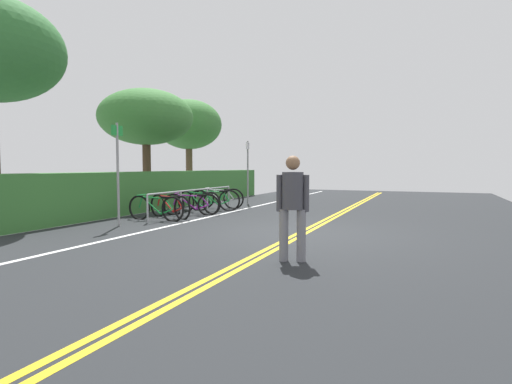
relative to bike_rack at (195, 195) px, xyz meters
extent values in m
cube|color=#232628|center=(-2.22, -4.05, -0.59)|extent=(33.37, 11.22, 0.05)
cube|color=gold|center=(-2.22, -4.13, -0.56)|extent=(30.03, 0.10, 0.00)
cube|color=gold|center=(-2.22, -3.97, -0.56)|extent=(30.03, 0.10, 0.00)
cube|color=white|center=(-2.22, -0.80, -0.56)|extent=(30.03, 0.12, 0.00)
cylinder|color=#9EA0A5|center=(-2.27, 0.00, -0.20)|extent=(0.05, 0.05, 0.73)
cylinder|color=#9EA0A5|center=(-0.76, 0.00, -0.20)|extent=(0.05, 0.05, 0.73)
cylinder|color=#9EA0A5|center=(0.76, 0.00, -0.20)|extent=(0.05, 0.05, 0.73)
cylinder|color=#9EA0A5|center=(2.27, 0.00, -0.20)|extent=(0.05, 0.05, 0.73)
cylinder|color=#9EA0A5|center=(0.00, 0.00, 0.16)|extent=(4.54, 0.04, 0.04)
torus|color=black|center=(-1.76, 0.67, -0.24)|extent=(0.06, 0.69, 0.69)
torus|color=black|center=(-1.75, -0.40, -0.24)|extent=(0.06, 0.69, 0.69)
cylinder|color=#198C38|center=(-1.76, 0.27, -0.16)|extent=(0.04, 0.61, 0.47)
cylinder|color=#198C38|center=(-1.76, 0.20, 0.04)|extent=(0.04, 0.73, 0.07)
cylinder|color=#198C38|center=(-1.75, -0.09, -0.18)|extent=(0.04, 0.17, 0.42)
cylinder|color=#198C38|center=(-1.75, -0.21, -0.32)|extent=(0.04, 0.39, 0.18)
cylinder|color=#198C38|center=(-1.75, -0.28, -0.11)|extent=(0.04, 0.26, 0.29)
cylinder|color=#198C38|center=(-1.76, 0.62, -0.09)|extent=(0.04, 0.14, 0.31)
cube|color=black|center=(-1.75, -0.16, 0.06)|extent=(0.08, 0.20, 0.05)
cylinder|color=#198C38|center=(-1.76, 0.56, 0.11)|extent=(0.46, 0.03, 0.03)
torus|color=black|center=(-0.98, 0.64, -0.25)|extent=(0.25, 0.66, 0.68)
torus|color=black|center=(-1.30, -0.40, -0.25)|extent=(0.25, 0.66, 0.68)
cylinder|color=red|center=(-1.10, 0.25, -0.17)|extent=(0.22, 0.60, 0.46)
cylinder|color=red|center=(-1.12, 0.18, 0.03)|extent=(0.25, 0.72, 0.07)
cylinder|color=red|center=(-1.21, -0.10, -0.19)|extent=(0.09, 0.18, 0.42)
cylinder|color=red|center=(-1.24, -0.21, -0.32)|extent=(0.15, 0.38, 0.17)
cylinder|color=red|center=(-1.26, -0.28, -0.12)|extent=(0.11, 0.26, 0.29)
cylinder|color=red|center=(-0.99, 0.59, -0.10)|extent=(0.08, 0.15, 0.31)
cube|color=black|center=(-1.23, -0.17, 0.04)|extent=(0.14, 0.21, 0.05)
cylinder|color=red|center=(-1.01, 0.54, 0.09)|extent=(0.45, 0.16, 0.03)
torus|color=black|center=(-0.52, 0.42, -0.26)|extent=(0.28, 0.64, 0.66)
torus|color=black|center=(-0.17, -0.56, -0.26)|extent=(0.28, 0.64, 0.66)
cylinder|color=purple|center=(-0.39, 0.05, -0.18)|extent=(0.23, 0.57, 0.45)
cylinder|color=purple|center=(-0.36, -0.01, 0.02)|extent=(0.27, 0.68, 0.07)
cylinder|color=purple|center=(-0.27, -0.28, -0.20)|extent=(0.09, 0.17, 0.41)
cylinder|color=purple|center=(-0.23, -0.39, -0.33)|extent=(0.16, 0.37, 0.17)
cylinder|color=purple|center=(-0.21, -0.46, -0.13)|extent=(0.12, 0.25, 0.28)
cylinder|color=purple|center=(-0.50, 0.37, -0.11)|extent=(0.08, 0.14, 0.30)
cube|color=black|center=(-0.24, -0.35, 0.03)|extent=(0.14, 0.22, 0.05)
cylinder|color=purple|center=(-0.48, 0.32, 0.08)|extent=(0.44, 0.18, 0.03)
torus|color=black|center=(0.40, 0.57, -0.24)|extent=(0.19, 0.70, 0.70)
torus|color=black|center=(0.20, -0.47, -0.24)|extent=(0.19, 0.70, 0.70)
cylinder|color=#198C38|center=(0.32, 0.18, -0.16)|extent=(0.15, 0.60, 0.48)
cylinder|color=#198C38|center=(0.31, 0.11, 0.05)|extent=(0.17, 0.72, 0.07)
cylinder|color=#198C38|center=(0.25, -0.17, -0.17)|extent=(0.07, 0.18, 0.43)
cylinder|color=#198C38|center=(0.23, -0.29, -0.31)|extent=(0.11, 0.38, 0.18)
cylinder|color=#198C38|center=(0.22, -0.36, -0.10)|extent=(0.08, 0.26, 0.30)
cylinder|color=#198C38|center=(0.39, 0.52, -0.09)|extent=(0.06, 0.14, 0.32)
cube|color=black|center=(0.24, -0.24, 0.06)|extent=(0.12, 0.21, 0.05)
cylinder|color=#198C38|center=(0.38, 0.47, 0.12)|extent=(0.46, 0.11, 0.03)
torus|color=black|center=(0.84, 0.35, -0.23)|extent=(0.29, 0.69, 0.71)
torus|color=black|center=(1.17, -0.57, -0.23)|extent=(0.29, 0.69, 0.71)
cylinder|color=#198C38|center=(0.96, 0.00, -0.15)|extent=(0.22, 0.54, 0.49)
cylinder|color=#198C38|center=(0.99, -0.06, 0.06)|extent=(0.26, 0.64, 0.07)
cylinder|color=#198C38|center=(1.08, -0.31, -0.17)|extent=(0.09, 0.16, 0.44)
cylinder|color=#198C38|center=(1.11, -0.41, -0.31)|extent=(0.16, 0.35, 0.18)
cylinder|color=#198C38|center=(1.14, -0.47, -0.09)|extent=(0.12, 0.24, 0.30)
cylinder|color=#198C38|center=(0.86, 0.31, -0.08)|extent=(0.08, 0.14, 0.32)
cube|color=black|center=(1.10, -0.37, 0.08)|extent=(0.14, 0.22, 0.05)
cylinder|color=#198C38|center=(0.87, 0.26, 0.13)|extent=(0.44, 0.18, 0.03)
torus|color=black|center=(1.62, 0.62, -0.23)|extent=(0.21, 0.71, 0.72)
torus|color=black|center=(1.85, -0.40, -0.23)|extent=(0.21, 0.71, 0.72)
cylinder|color=silver|center=(1.71, 0.24, -0.15)|extent=(0.16, 0.59, 0.49)
cylinder|color=silver|center=(1.72, 0.17, 0.07)|extent=(0.19, 0.70, 0.07)
cylinder|color=silver|center=(1.79, -0.11, -0.16)|extent=(0.07, 0.17, 0.44)
cylinder|color=silver|center=(1.81, -0.22, -0.30)|extent=(0.12, 0.38, 0.18)
cylinder|color=silver|center=(1.83, -0.29, -0.09)|extent=(0.09, 0.26, 0.30)
cylinder|color=silver|center=(1.64, 0.57, -0.07)|extent=(0.07, 0.14, 0.33)
cube|color=black|center=(1.80, -0.17, 0.08)|extent=(0.12, 0.21, 0.05)
cylinder|color=silver|center=(1.65, 0.52, 0.14)|extent=(0.46, 0.13, 0.03)
cylinder|color=slate|center=(-4.79, -4.78, -0.17)|extent=(0.14, 0.14, 0.79)
cylinder|color=slate|center=(-4.85, -4.53, -0.17)|extent=(0.14, 0.14, 0.79)
cylinder|color=#3F3F47|center=(-4.82, -4.65, 0.50)|extent=(0.32, 0.32, 0.56)
sphere|color=#8C6647|center=(-4.82, -4.65, 0.92)|extent=(0.21, 0.21, 0.21)
cylinder|color=#3F3F47|center=(-4.78, -4.85, 0.47)|extent=(0.09, 0.09, 0.55)
cylinder|color=#3F3F47|center=(-4.87, -4.46, 0.47)|extent=(0.09, 0.09, 0.55)
cylinder|color=gray|center=(-2.98, 0.30, 0.67)|extent=(0.06, 0.06, 2.46)
cube|color=#198C33|center=(-2.98, 0.30, 1.72)|extent=(0.36, 0.03, 0.24)
cylinder|color=gray|center=(3.45, -0.21, 0.63)|extent=(0.06, 0.06, 2.39)
cube|color=white|center=(3.45, -0.21, 1.65)|extent=(0.36, 0.07, 0.24)
cube|color=#387533|center=(1.50, 1.99, 0.07)|extent=(13.54, 0.83, 1.27)
cylinder|color=#473323|center=(1.51, 2.95, 0.60)|extent=(0.30, 0.30, 2.32)
ellipsoid|color=#387533|center=(1.51, 2.95, 2.66)|extent=(3.39, 3.39, 2.00)
cylinder|color=brown|center=(5.48, 3.65, 0.61)|extent=(0.30, 0.30, 2.34)
ellipsoid|color=#387533|center=(5.48, 3.65, 2.80)|extent=(3.00, 3.00, 2.25)
camera|label=1|loc=(-10.63, -6.52, 0.86)|focal=28.65mm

